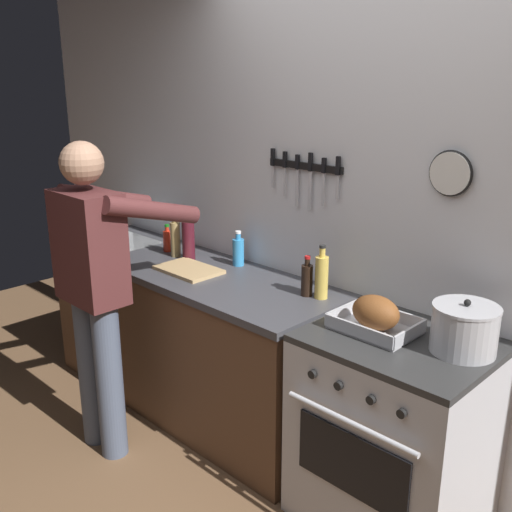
{
  "coord_description": "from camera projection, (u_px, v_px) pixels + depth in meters",
  "views": [
    {
      "loc": [
        1.37,
        -1.04,
        1.97
      ],
      "look_at": [
        -0.49,
        0.85,
        1.14
      ],
      "focal_mm": 41.52,
      "sensor_mm": 36.0,
      "label": 1
    }
  ],
  "objects": [
    {
      "name": "counter_block",
      "position": [
        187.0,
        334.0,
        3.56
      ],
      "size": [
        2.03,
        0.65,
        0.9
      ],
      "color": "brown",
      "rests_on": "ground"
    },
    {
      "name": "stock_pot",
      "position": [
        464.0,
        329.0,
        2.33
      ],
      "size": [
        0.26,
        0.26,
        0.22
      ],
      "color": "#B7B7BC",
      "rests_on": "stove"
    },
    {
      "name": "bottle_cooking_oil",
      "position": [
        322.0,
        276.0,
        2.89
      ],
      "size": [
        0.07,
        0.07,
        0.27
      ],
      "color": "gold",
      "rests_on": "counter_block"
    },
    {
      "name": "stove",
      "position": [
        393.0,
        432.0,
        2.6
      ],
      "size": [
        0.76,
        0.67,
        0.9
      ],
      "color": "#BCBCC1",
      "rests_on": "ground"
    },
    {
      "name": "wall_back",
      "position": [
        407.0,
        222.0,
        2.75
      ],
      "size": [
        6.0,
        0.13,
        2.6
      ],
      "color": "silver",
      "rests_on": "ground"
    },
    {
      "name": "bottle_wine_red",
      "position": [
        188.0,
        239.0,
        3.49
      ],
      "size": [
        0.08,
        0.08,
        0.3
      ],
      "color": "#47141E",
      "rests_on": "counter_block"
    },
    {
      "name": "person_cook",
      "position": [
        96.0,
        282.0,
        2.99
      ],
      "size": [
        0.51,
        0.63,
        1.66
      ],
      "rotation": [
        0.0,
        0.0,
        1.62
      ],
      "color": "#4C566B",
      "rests_on": "ground"
    },
    {
      "name": "bottle_soy_sauce",
      "position": [
        307.0,
        279.0,
        2.93
      ],
      "size": [
        0.06,
        0.06,
        0.21
      ],
      "color": "black",
      "rests_on": "counter_block"
    },
    {
      "name": "cutting_board",
      "position": [
        189.0,
        270.0,
        3.31
      ],
      "size": [
        0.36,
        0.24,
        0.02
      ],
      "primitive_type": "cube",
      "color": "tan",
      "rests_on": "counter_block"
    },
    {
      "name": "roasting_pan",
      "position": [
        375.0,
        316.0,
        2.53
      ],
      "size": [
        0.35,
        0.26,
        0.16
      ],
      "color": "#B7B7BC",
      "rests_on": "stove"
    },
    {
      "name": "bottle_hot_sauce",
      "position": [
        167.0,
        240.0,
        3.67
      ],
      "size": [
        0.06,
        0.06,
        0.17
      ],
      "color": "red",
      "rests_on": "counter_block"
    },
    {
      "name": "bottle_vinegar",
      "position": [
        175.0,
        238.0,
        3.55
      ],
      "size": [
        0.06,
        0.06,
        0.27
      ],
      "color": "#997F4C",
      "rests_on": "counter_block"
    },
    {
      "name": "bottle_dish_soap",
      "position": [
        238.0,
        251.0,
        3.39
      ],
      "size": [
        0.07,
        0.07,
        0.2
      ],
      "color": "#338CCC",
      "rests_on": "counter_block"
    }
  ]
}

